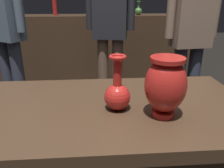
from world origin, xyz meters
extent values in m
cube|color=#422D1E|center=(0.00, 0.00, 0.78)|extent=(1.20, 0.64, 0.05)
cube|color=#422D1E|center=(0.00, 2.20, 0.47)|extent=(2.60, 0.40, 0.95)
cube|color=#422D1E|center=(0.00, 2.20, 0.97)|extent=(2.60, 0.40, 0.04)
sphere|color=red|center=(0.04, -0.04, 0.85)|extent=(0.10, 0.10, 0.10)
cylinder|color=red|center=(0.04, -0.04, 0.95)|extent=(0.03, 0.03, 0.12)
torus|color=red|center=(0.04, -0.04, 1.01)|extent=(0.07, 0.07, 0.01)
cylinder|color=red|center=(0.21, -0.10, 0.81)|extent=(0.08, 0.08, 0.02)
ellipsoid|color=red|center=(0.21, -0.10, 0.92)|extent=(0.15, 0.15, 0.20)
cylinder|color=red|center=(0.21, -0.10, 1.02)|extent=(0.12, 0.12, 0.01)
cone|color=red|center=(-0.52, 2.16, 1.00)|extent=(0.06, 0.06, 0.01)
cylinder|color=red|center=(-0.52, 2.16, 1.09)|extent=(0.05, 0.05, 0.17)
sphere|color=#477A38|center=(0.52, 2.16, 1.04)|extent=(0.09, 0.09, 0.09)
cylinder|color=#477A38|center=(0.52, 2.16, 1.11)|extent=(0.03, 0.03, 0.08)
torus|color=#477A38|center=(0.52, 2.16, 1.15)|extent=(0.05, 0.05, 0.01)
cylinder|color=brown|center=(0.18, 1.41, 0.41)|extent=(0.11, 0.11, 0.83)
cylinder|color=brown|center=(0.04, 1.44, 0.41)|extent=(0.11, 0.11, 0.83)
cube|color=#232328|center=(0.11, 1.42, 1.15)|extent=(0.35, 0.24, 0.65)
cylinder|color=#232328|center=(0.31, 1.39, 1.19)|extent=(0.07, 0.07, 0.56)
cylinder|color=#232328|center=(-0.09, 1.46, 1.19)|extent=(0.07, 0.07, 0.56)
cylinder|color=#333847|center=(-0.75, 1.20, 0.43)|extent=(0.11, 0.11, 0.85)
cylinder|color=#333847|center=(-0.88, 1.28, 0.43)|extent=(0.11, 0.11, 0.85)
cylinder|color=#333847|center=(0.85, 1.06, 0.41)|extent=(0.11, 0.11, 0.81)
cylinder|color=#333847|center=(0.70, 1.05, 0.41)|extent=(0.11, 0.11, 0.81)
cube|color=#846B56|center=(0.77, 1.05, 1.13)|extent=(0.34, 0.22, 0.64)
cylinder|color=#846B56|center=(0.97, 1.08, 1.16)|extent=(0.07, 0.07, 0.55)
cylinder|color=#846B56|center=(0.57, 1.03, 1.16)|extent=(0.07, 0.07, 0.55)
camera|label=1|loc=(-0.04, -0.85, 1.22)|focal=36.81mm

